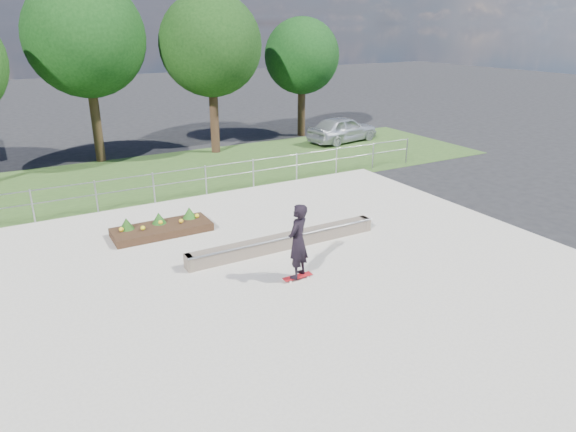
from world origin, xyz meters
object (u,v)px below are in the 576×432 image
(skateboarder, at_px, (298,241))
(parked_car, at_px, (343,129))
(grind_ledge, at_px, (285,241))
(planter_bed, at_px, (161,227))

(skateboarder, height_order, parked_car, skateboarder)
(skateboarder, xyz_separation_m, parked_car, (10.56, 13.04, -0.39))
(grind_ledge, distance_m, planter_bed, 4.03)
(grind_ledge, height_order, planter_bed, planter_bed)
(skateboarder, bearing_deg, grind_ledge, 70.34)
(planter_bed, bearing_deg, skateboarder, -65.89)
(grind_ledge, xyz_separation_m, skateboarder, (-0.67, -1.87, 0.85))
(planter_bed, distance_m, parked_car, 15.16)
(parked_car, bearing_deg, planter_bed, 113.51)
(grind_ledge, relative_size, planter_bed, 2.00)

